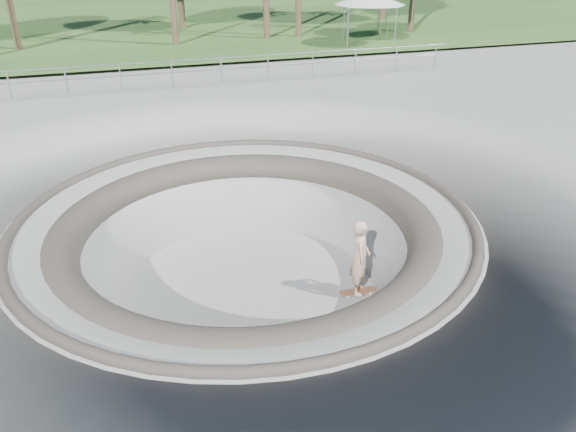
% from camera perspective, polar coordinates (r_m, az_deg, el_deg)
% --- Properties ---
extents(ground, '(180.00, 180.00, 0.00)m').
position_cam_1_polar(ground, '(12.58, -4.31, -0.10)').
color(ground, gray).
rests_on(ground, ground).
extents(skate_bowl, '(14.00, 14.00, 4.10)m').
position_cam_1_polar(skate_bowl, '(13.50, -4.05, -7.05)').
color(skate_bowl, gray).
rests_on(skate_bowl, ground).
extents(grass_strip, '(180.00, 36.00, 0.12)m').
position_cam_1_polar(grass_strip, '(45.35, -15.45, 18.91)').
color(grass_strip, '#2B5120').
rests_on(grass_strip, ground).
extents(distant_hills, '(103.20, 45.00, 28.60)m').
position_cam_1_polar(distant_hills, '(69.58, -12.91, 15.55)').
color(distant_hills, brown).
rests_on(distant_hills, ground).
extents(safety_railing, '(25.00, 0.06, 1.03)m').
position_cam_1_polar(safety_railing, '(23.62, -11.70, 14.02)').
color(safety_railing, '#97999F').
rests_on(safety_railing, ground).
extents(skateboard, '(0.86, 0.29, 0.09)m').
position_cam_1_polar(skateboard, '(13.37, 7.11, -7.61)').
color(skateboard, brown).
rests_on(skateboard, ground).
extents(skater, '(0.66, 0.78, 1.83)m').
position_cam_1_polar(skater, '(12.87, 7.34, -4.17)').
color(skater, '#D4A989').
rests_on(skater, skateboard).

